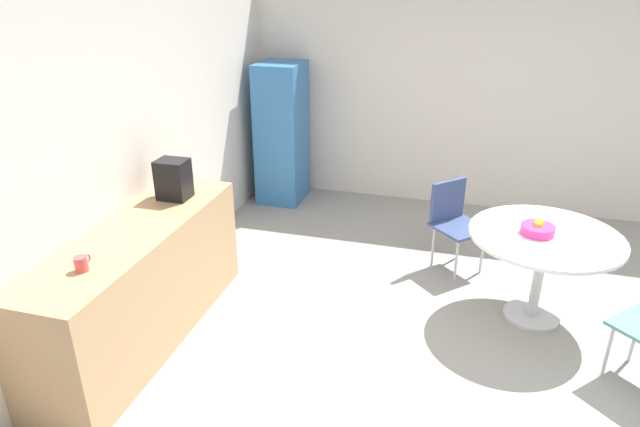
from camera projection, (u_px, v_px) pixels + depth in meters
name	position (u px, v px, depth m)	size (l,w,h in m)	color
ground_plane	(504.00, 365.00, 3.93)	(6.00, 6.00, 0.00)	#9E998E
wall_back	(112.00, 156.00, 4.14)	(6.00, 0.10, 2.60)	silver
wall_side_right	(514.00, 97.00, 6.04)	(0.10, 6.00, 2.60)	silver
counter_block	(141.00, 284.00, 4.08)	(2.11, 0.60, 0.90)	tan
locker_cabinet	(282.00, 134.00, 6.47)	(0.60, 0.50, 1.63)	#3372B2
round_table	(543.00, 250.00, 4.22)	(1.14, 1.14, 0.75)	silver
chair_navy	(453.00, 215.00, 5.05)	(0.59, 0.59, 0.83)	silver
fruit_bowl	(538.00, 229.00, 4.16)	(0.25, 0.25, 0.11)	#D8338C
mug_white	(81.00, 264.00, 3.35)	(0.13, 0.08, 0.09)	#D84C4C
coffee_maker	(173.00, 179.00, 4.37)	(0.20, 0.24, 0.32)	black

